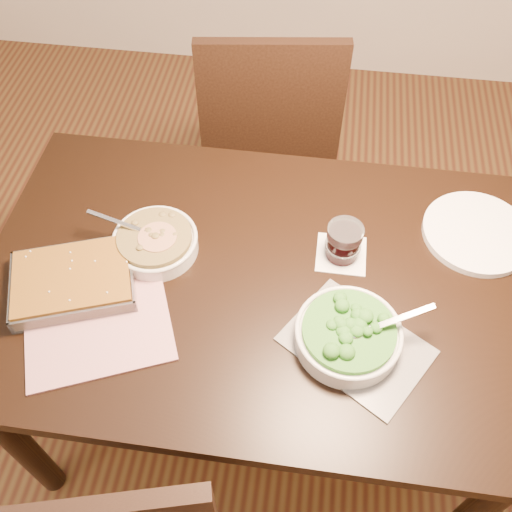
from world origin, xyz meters
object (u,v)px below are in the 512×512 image
stew_bowl (155,242)px  chair_far (269,131)px  wine_tumbler (344,241)px  dinner_plate (477,233)px  table (260,298)px  broccoli_bowl (348,335)px  baking_dish (73,281)px

stew_bowl → chair_far: 0.79m
stew_bowl → wine_tumbler: (0.47, 0.05, 0.03)m
dinner_plate → stew_bowl: bearing=-168.9°
table → dinner_plate: size_ratio=4.98×
chair_far → broccoli_bowl: bearing=99.8°
stew_bowl → wine_tumbler: bearing=5.7°
chair_far → stew_bowl: bearing=66.6°
chair_far → table: bearing=87.5°
wine_tumbler → table: bearing=-153.3°
table → wine_tumbler: size_ratio=14.02×
stew_bowl → chair_far: (0.21, 0.73, -0.23)m
baking_dish → chair_far: chair_far is taller
baking_dish → wine_tumbler: wine_tumbler is taller
chair_far → wine_tumbler: bearing=103.9°
stew_bowl → chair_far: bearing=74.2°
dinner_plate → wine_tumbler: bearing=-161.9°
broccoli_bowl → wine_tumbler: size_ratio=2.69×
wine_tumbler → dinner_plate: bearing=18.1°
broccoli_bowl → chair_far: (-0.29, 0.93, -0.23)m
table → baking_dish: size_ratio=4.04×
baking_dish → wine_tumbler: size_ratio=3.47×
stew_bowl → wine_tumbler: size_ratio=2.43×
baking_dish → dinner_plate: size_ratio=1.23×
broccoli_bowl → dinner_plate: bearing=48.4°
dinner_plate → baking_dish: bearing=-162.9°
stew_bowl → baking_dish: (-0.17, -0.14, -0.00)m
table → stew_bowl: stew_bowl is taller
table → broccoli_bowl: 0.30m
broccoli_bowl → wine_tumbler: bearing=95.5°
stew_bowl → broccoli_bowl: (0.50, -0.20, 0.00)m
table → chair_far: 0.79m
table → baking_dish: bearing=-168.4°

